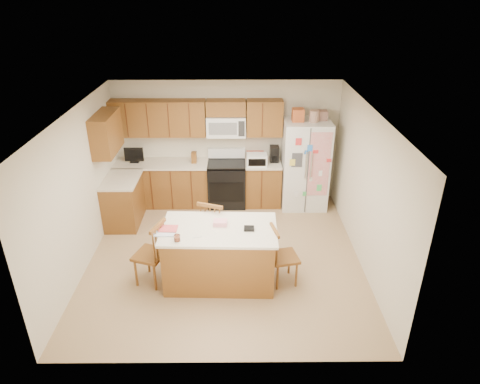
{
  "coord_description": "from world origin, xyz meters",
  "views": [
    {
      "loc": [
        0.21,
        -6.02,
        4.21
      ],
      "look_at": [
        0.26,
        0.35,
        1.05
      ],
      "focal_mm": 32.0,
      "sensor_mm": 36.0,
      "label": 1
    }
  ],
  "objects_px": {
    "windsor_chair_left": "(151,254)",
    "windsor_chair_back": "(214,230)",
    "refrigerator": "(305,164)",
    "windsor_chair_right": "(283,257)",
    "island": "(220,254)",
    "stove": "(227,183)"
  },
  "relations": [
    {
      "from": "island",
      "to": "windsor_chair_right",
      "type": "height_order",
      "value": "island"
    },
    {
      "from": "windsor_chair_left",
      "to": "refrigerator",
      "type": "bearing_deg",
      "value": 43.55
    },
    {
      "from": "stove",
      "to": "windsor_chair_right",
      "type": "relative_size",
      "value": 1.17
    },
    {
      "from": "refrigerator",
      "to": "windsor_chair_back",
      "type": "distance_m",
      "value": 2.56
    },
    {
      "from": "stove",
      "to": "windsor_chair_right",
      "type": "xyz_separation_m",
      "value": [
        0.9,
        -2.61,
        -0.02
      ]
    },
    {
      "from": "island",
      "to": "refrigerator",
      "type": "bearing_deg",
      "value": 56.81
    },
    {
      "from": "refrigerator",
      "to": "windsor_chair_right",
      "type": "distance_m",
      "value": 2.67
    },
    {
      "from": "windsor_chair_left",
      "to": "windsor_chair_back",
      "type": "height_order",
      "value": "windsor_chair_back"
    },
    {
      "from": "island",
      "to": "windsor_chair_back",
      "type": "xyz_separation_m",
      "value": [
        -0.11,
        0.66,
        0.03
      ]
    },
    {
      "from": "stove",
      "to": "windsor_chair_left",
      "type": "height_order",
      "value": "stove"
    },
    {
      "from": "windsor_chair_back",
      "to": "windsor_chair_right",
      "type": "height_order",
      "value": "windsor_chair_back"
    },
    {
      "from": "stove",
      "to": "island",
      "type": "xyz_separation_m",
      "value": [
        -0.06,
        -2.55,
        -0.0
      ]
    },
    {
      "from": "windsor_chair_right",
      "to": "windsor_chair_back",
      "type": "bearing_deg",
      "value": 146.07
    },
    {
      "from": "stove",
      "to": "island",
      "type": "bearing_deg",
      "value": -91.32
    },
    {
      "from": "windsor_chair_left",
      "to": "windsor_chair_back",
      "type": "distance_m",
      "value": 1.15
    },
    {
      "from": "windsor_chair_back",
      "to": "windsor_chair_left",
      "type": "bearing_deg",
      "value": -142.84
    },
    {
      "from": "stove",
      "to": "island",
      "type": "relative_size",
      "value": 0.63
    },
    {
      "from": "island",
      "to": "windsor_chair_right",
      "type": "xyz_separation_m",
      "value": [
        0.96,
        -0.05,
        -0.01
      ]
    },
    {
      "from": "stove",
      "to": "windsor_chair_left",
      "type": "relative_size",
      "value": 1.08
    },
    {
      "from": "refrigerator",
      "to": "island",
      "type": "relative_size",
      "value": 1.13
    },
    {
      "from": "windsor_chair_back",
      "to": "windsor_chair_right",
      "type": "distance_m",
      "value": 1.28
    },
    {
      "from": "island",
      "to": "windsor_chair_left",
      "type": "distance_m",
      "value": 1.03
    }
  ]
}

